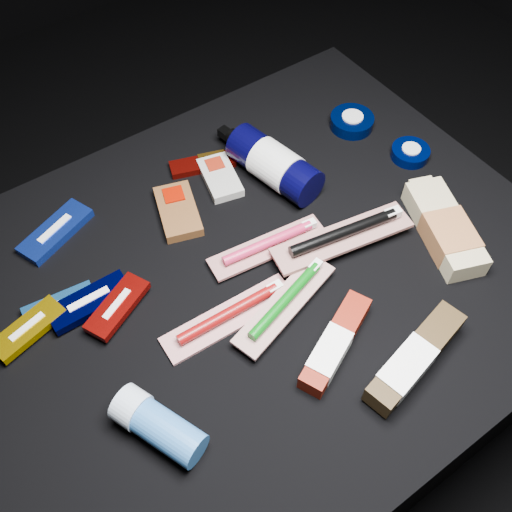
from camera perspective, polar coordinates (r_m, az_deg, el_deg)
ground at (r=1.26m, az=-0.31°, el=-11.91°), size 3.00×3.00×0.00m
cloth_table at (r=1.08m, az=-0.35°, el=-7.59°), size 0.98×0.78×0.40m
luna_bar_0 at (r=1.00m, az=-19.39°, el=2.33°), size 0.14×0.09×0.02m
luna_bar_1 at (r=0.91m, az=-19.01°, el=-4.74°), size 0.11×0.05×0.01m
luna_bar_2 at (r=0.90m, az=-16.29°, el=-4.42°), size 0.13×0.05×0.02m
luna_bar_3 at (r=0.90m, az=-21.80°, el=-6.77°), size 0.12×0.07×0.01m
luna_bar_4 at (r=0.88m, az=-13.68°, el=-4.90°), size 0.12×0.09×0.01m
clif_bar_0 at (r=0.98m, az=-7.86°, el=4.67°), size 0.09×0.13×0.02m
clif_bar_1 at (r=1.03m, az=-3.70°, el=8.01°), size 0.08×0.11×0.02m
power_bar at (r=1.05m, az=-5.02°, el=9.22°), size 0.12×0.07×0.01m
lotion_bottle at (r=1.01m, az=1.82°, el=9.15°), size 0.10×0.23×0.07m
cream_tin_upper at (r=1.14m, az=9.56°, el=13.12°), size 0.08×0.08×0.03m
cream_tin_lower at (r=1.10m, az=15.16°, el=9.94°), size 0.07×0.07×0.02m
bodywash_bottle at (r=0.98m, az=18.37°, el=2.55°), size 0.13×0.20×0.04m
deodorant_stick at (r=0.78m, az=-9.84°, el=-16.32°), size 0.09×0.14×0.05m
toothbrush_pack_0 at (r=0.85m, az=-2.57°, el=-5.88°), size 0.21×0.06×0.02m
toothbrush_pack_1 at (r=0.92m, az=1.34°, el=1.17°), size 0.20×0.07×0.02m
toothbrush_pack_2 at (r=0.85m, az=3.03°, el=-4.51°), size 0.20×0.10×0.02m
toothbrush_pack_3 at (r=0.92m, az=8.86°, el=2.14°), size 0.24×0.10×0.03m
toothpaste_carton_red at (r=0.83m, az=7.74°, el=-8.94°), size 0.17×0.10×0.03m
toothpaste_carton_green at (r=0.83m, az=15.35°, el=-10.09°), size 0.19×0.08×0.04m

